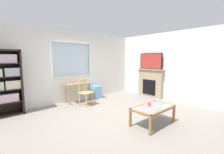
# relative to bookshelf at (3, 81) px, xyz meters

# --- Properties ---
(ground) EXTENTS (6.58, 5.46, 0.02)m
(ground) POSITION_rel_bookshelf_xyz_m (2.27, -1.99, -1.00)
(ground) COLOR gray
(wall_back_with_window) EXTENTS (5.58, 0.15, 2.63)m
(wall_back_with_window) POSITION_rel_bookshelf_xyz_m (2.27, 0.24, 0.29)
(wall_back_with_window) COLOR silver
(wall_back_with_window) RESTS_ON ground
(wall_right) EXTENTS (0.12, 4.66, 2.63)m
(wall_right) POSITION_rel_bookshelf_xyz_m (5.11, -1.99, 0.32)
(wall_right) COLOR silver
(wall_right) RESTS_ON ground
(bookshelf) EXTENTS (0.90, 0.38, 1.87)m
(bookshelf) POSITION_rel_bookshelf_xyz_m (0.00, 0.00, 0.00)
(bookshelf) COLOR black
(bookshelf) RESTS_ON ground
(desk_under_window) EXTENTS (0.93, 0.40, 0.70)m
(desk_under_window) POSITION_rel_bookshelf_xyz_m (2.25, -0.11, -0.42)
(desk_under_window) COLOR #A37547
(desk_under_window) RESTS_ON ground
(wooden_chair) EXTENTS (0.52, 0.51, 0.90)m
(wooden_chair) POSITION_rel_bookshelf_xyz_m (2.24, -0.62, -0.53)
(wooden_chair) COLOR tan
(wooden_chair) RESTS_ON ground
(plastic_drawer_unit) EXTENTS (0.35, 0.40, 0.50)m
(plastic_drawer_unit) POSITION_rel_bookshelf_xyz_m (3.09, -0.06, -0.74)
(plastic_drawer_unit) COLOR #72ADDB
(plastic_drawer_unit) RESTS_ON ground
(fireplace) EXTENTS (0.26, 1.23, 1.18)m
(fireplace) POSITION_rel_bookshelf_xyz_m (4.96, -1.41, -0.40)
(fireplace) COLOR tan
(fireplace) RESTS_ON ground
(tv) EXTENTS (0.06, 1.04, 0.65)m
(tv) POSITION_rel_bookshelf_xyz_m (4.94, -1.41, 0.52)
(tv) COLOR black
(tv) RESTS_ON fireplace
(coffee_table) EXTENTS (1.08, 0.62, 0.45)m
(coffee_table) POSITION_rel_bookshelf_xyz_m (2.65, -3.09, -0.61)
(coffee_table) COLOR #8C9E99
(coffee_table) RESTS_ON ground
(sippy_cup) EXTENTS (0.07, 0.07, 0.09)m
(sippy_cup) POSITION_rel_bookshelf_xyz_m (2.64, -2.98, -0.50)
(sippy_cup) COLOR #DB3D84
(sippy_cup) RESTS_ON coffee_table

